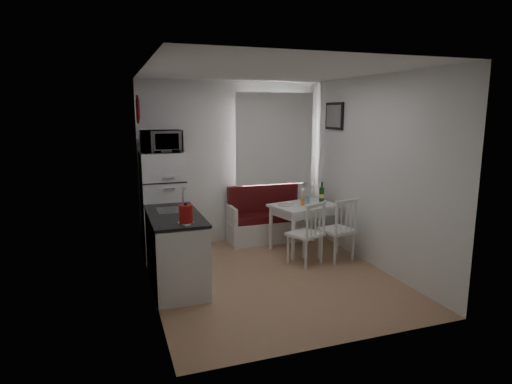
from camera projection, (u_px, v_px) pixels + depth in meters
floor at (271, 277)px, 5.58m from camera, size 3.00×3.50×0.02m
ceiling at (272, 71)px, 5.10m from camera, size 3.00×3.50×0.02m
wall_back at (233, 163)px, 6.96m from camera, size 3.00×0.02×2.60m
wall_front at (344, 208)px, 3.72m from camera, size 3.00×0.02×2.60m
wall_left at (149, 185)px, 4.86m from camera, size 0.02×3.50×2.60m
wall_right at (374, 173)px, 5.82m from camera, size 0.02×3.50×2.60m
window at (273, 142)px, 7.10m from camera, size 1.22×0.06×1.47m
curtain at (275, 139)px, 7.03m from camera, size 1.35×0.02×1.50m
kitchen_counter at (176, 249)px, 5.26m from camera, size 0.62×1.32×1.16m
wall_sign at (138, 109)px, 6.05m from camera, size 0.03×0.40×0.40m
picture_frame at (334, 116)px, 6.70m from camera, size 0.04×0.52×0.42m
bench at (266, 223)px, 7.09m from camera, size 1.28×0.49×0.92m
dining_table at (304, 210)px, 6.56m from camera, size 1.10×0.88×0.72m
chair_left at (308, 227)px, 5.88m from camera, size 0.55×0.56×0.48m
chair_right at (340, 223)px, 6.04m from camera, size 0.51×0.50×0.49m
fridge at (163, 204)px, 6.36m from camera, size 0.62×0.62×1.54m
microwave at (161, 141)px, 6.14m from camera, size 0.57×0.39×0.32m
kettle at (186, 214)px, 4.67m from camera, size 0.18×0.18×0.24m
wine_bottle at (322, 192)px, 6.72m from camera, size 0.08×0.08×0.31m
drinking_glass_orange at (303, 202)px, 6.47m from camera, size 0.06×0.06×0.10m
drinking_glass_blue at (307, 200)px, 6.60m from camera, size 0.06×0.06×0.11m
plate at (286, 205)px, 6.46m from camera, size 0.24×0.24×0.02m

